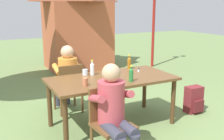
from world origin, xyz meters
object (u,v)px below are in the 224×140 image
Objects in this scene: chair_near_left at (110,119)px; bottle_clear at (92,69)px; table_knife at (139,70)px; person_in_white_shirt at (67,75)px; bottle_green at (131,75)px; chair_far_left at (69,86)px; bottle_amber at (129,63)px; cup_glass at (85,72)px; brick_kiosk at (77,24)px; backpack_by_near_side at (194,100)px; cup_terracotta at (85,82)px; dining_table at (112,83)px; person_in_plaid_shirt at (114,109)px.

bottle_clear reaches higher than chair_near_left.
bottle_clear reaches higher than table_knife.
person_in_white_shirt is 1.34m from bottle_green.
chair_far_left is 3.48× the size of bottle_amber.
brick_kiosk is (1.21, 3.64, 0.49)m from cup_glass.
table_knife is 0.45× the size of backpack_by_near_side.
chair_near_left is at bearing -82.21° from cup_terracotta.
chair_far_left is 9.32× the size of cup_glass.
brick_kiosk is at bearing 98.03° from backpack_by_near_side.
chair_near_left is 0.74× the size of person_in_white_shirt.
dining_table is at bearing -159.65° from table_knife.
cup_glass reaches higher than table_knife.
chair_far_left is at bearing 156.67° from bottle_amber.
table_knife is at bearing -31.81° from person_in_white_shirt.
person_in_plaid_shirt is 1.54m from table_knife.
bottle_clear is 0.13m from cup_glass.
chair_near_left is (-0.01, -1.55, 0.00)m from chair_far_left.
table_knife is 3.79m from brick_kiosk.
chair_near_left reaches higher than dining_table.
chair_near_left is 1.49m from table_knife.
bottle_green reaches higher than backpack_by_near_side.
dining_table is 20.31× the size of cup_glass.
table_knife is (1.06, 1.01, 0.28)m from chair_near_left.
chair_near_left is at bearing -102.49° from bottle_clear.
person_in_white_shirt is at bearing 151.36° from bottle_amber.
bottle_clear is (-0.20, 0.29, 0.19)m from dining_table.
chair_far_left is at bearing 118.14° from bottle_green.
table_knife is (0.93, -0.10, -0.04)m from cup_glass.
bottle_amber is 0.82m from cup_glass.
chair_far_left is 0.35× the size of brick_kiosk.
brick_kiosk is at bearing 74.19° from chair_near_left.
cup_glass is at bearing 125.55° from bottle_green.
bottle_green is 2.53× the size of cup_glass.
cup_glass is at bearing -177.54° from bottle_amber.
cup_terracotta is (-0.66, 0.10, -0.05)m from bottle_green.
bottle_clear is at bearing -106.75° from brick_kiosk.
person_in_plaid_shirt reaches higher than chair_near_left.
person_in_plaid_shirt is 1.23m from cup_glass.
cup_glass is 0.93m from table_knife.
chair_near_left is 4.19× the size of table_knife.
person_in_white_shirt is 2.25m from backpack_by_near_side.
bottle_amber is at bearing 50.13° from chair_near_left.
chair_near_left is at bearing -129.87° from bottle_amber.
bottle_amber is 2.67× the size of cup_glass.
bottle_green is at bearing -63.48° from dining_table.
chair_near_left is 0.67m from cup_terracotta.
cup_terracotta is (-0.31, -0.49, -0.05)m from bottle_clear.
cup_terracotta is (-0.08, 0.57, 0.33)m from chair_near_left.
person_in_white_shirt is 1.00× the size of person_in_plaid_shirt.
person_in_white_shirt reaches higher than cup_terracotta.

